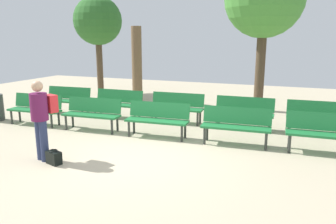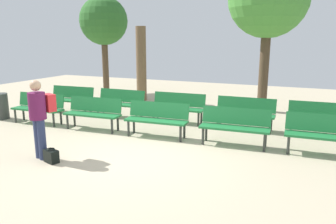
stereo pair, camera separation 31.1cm
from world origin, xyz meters
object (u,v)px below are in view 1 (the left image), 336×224
(bench_r1_c1, at_px, (118,102))
(tree_1, at_px, (137,64))
(bench_r0_c4, at_px, (325,131))
(handbag, at_px, (54,157))
(bench_r1_c2, at_px, (177,106))
(bench_r1_c4, at_px, (319,116))
(bench_r0_c1, at_px, (92,112))
(bench_r1_c3, at_px, (244,111))
(bench_r0_c2, at_px, (158,117))
(visitor_with_backpack, at_px, (41,116))
(bench_r0_c0, at_px, (36,107))
(bench_r0_c3, at_px, (236,124))
(bench_r1_c0, at_px, (67,98))
(tree_0, at_px, (98,22))

(bench_r1_c1, bearing_deg, tree_1, 103.81)
(bench_r0_c4, height_order, handbag, bench_r0_c4)
(bench_r1_c2, height_order, bench_r1_c4, same)
(tree_1, bearing_deg, bench_r1_c4, -21.89)
(bench_r0_c1, xyz_separation_m, bench_r1_c3, (3.83, 1.67, 0.00))
(bench_r1_c2, bearing_deg, bench_r0_c2, -90.90)
(visitor_with_backpack, xyz_separation_m, handbag, (0.35, -0.13, -0.80))
(bench_r0_c0, bearing_deg, bench_r0_c4, -0.36)
(bench_r0_c0, height_order, bench_r0_c3, same)
(handbag, bearing_deg, bench_r0_c3, 39.26)
(bench_r0_c1, relative_size, visitor_with_backpack, 0.99)
(bench_r1_c3, relative_size, bench_r1_c4, 0.99)
(bench_r1_c4, height_order, handbag, bench_r1_c4)
(bench_r0_c4, xyz_separation_m, bench_r1_c0, (-7.74, 1.17, 0.00))
(bench_r0_c3, distance_m, bench_r1_c1, 4.17)
(bench_r0_c2, xyz_separation_m, bench_r1_c3, (1.92, 1.59, 0.00))
(bench_r1_c0, xyz_separation_m, bench_r1_c4, (7.71, 0.29, 0.00))
(bench_r1_c1, relative_size, bench_r1_c4, 0.99)
(bench_r1_c3, bearing_deg, bench_r0_c0, -164.29)
(bench_r0_c0, distance_m, bench_r1_c3, 5.98)
(bench_r0_c1, xyz_separation_m, bench_r0_c2, (1.91, 0.08, 0.00))
(bench_r1_c2, bearing_deg, bench_r0_c0, -158.27)
(bench_r0_c0, relative_size, bench_r0_c1, 1.00)
(bench_r0_c3, bearing_deg, bench_r0_c0, 179.12)
(bench_r0_c2, relative_size, bench_r1_c1, 1.01)
(bench_r0_c1, height_order, tree_0, tree_0)
(bench_r1_c0, distance_m, visitor_with_backpack, 4.41)
(bench_r0_c4, distance_m, bench_r1_c3, 2.38)
(bench_r1_c1, relative_size, tree_1, 0.55)
(visitor_with_backpack, bearing_deg, bench_r0_c0, -26.24)
(tree_1, bearing_deg, bench_r1_c0, -111.27)
(bench_r0_c0, height_order, bench_r0_c1, same)
(bench_r0_c1, height_order, handbag, bench_r0_c1)
(bench_r0_c2, bearing_deg, bench_r0_c3, -0.89)
(bench_r1_c3, height_order, tree_0, tree_0)
(bench_r0_c0, xyz_separation_m, bench_r0_c2, (3.80, 0.15, 0.00))
(bench_r0_c3, bearing_deg, bench_r0_c1, 179.24)
(tree_0, bearing_deg, bench_r1_c3, -27.83)
(bench_r1_c4, distance_m, tree_0, 10.05)
(bench_r0_c4, bearing_deg, tree_1, 145.61)
(tree_1, bearing_deg, bench_r0_c1, -79.24)
(bench_r0_c1, height_order, bench_r1_c2, same)
(bench_r0_c1, height_order, bench_r0_c3, same)
(bench_r1_c0, bearing_deg, bench_r1_c4, -1.23)
(bench_r1_c2, relative_size, tree_0, 0.38)
(bench_r1_c4, bearing_deg, bench_r1_c0, 179.48)
(bench_r0_c1, relative_size, bench_r1_c0, 1.00)
(bench_r1_c2, xyz_separation_m, handbag, (-1.15, -4.04, -0.37))
(bench_r0_c1, distance_m, bench_r1_c1, 1.52)
(bench_r0_c4, bearing_deg, bench_r1_c0, 168.88)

